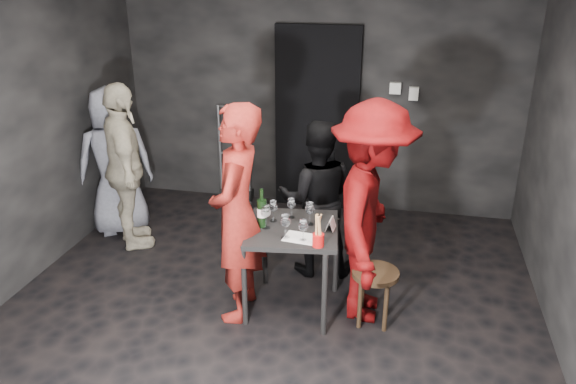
% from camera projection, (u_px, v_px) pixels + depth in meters
% --- Properties ---
extents(floor, '(4.50, 5.00, 0.02)m').
position_uv_depth(floor, '(263.00, 322.00, 4.58)').
color(floor, black).
rests_on(floor, ground).
extents(wall_back, '(4.50, 0.04, 2.70)m').
position_uv_depth(wall_back, '(318.00, 93.00, 6.32)').
color(wall_back, black).
rests_on(wall_back, ground).
extents(doorway, '(0.95, 0.10, 2.10)m').
position_uv_depth(doorway, '(317.00, 120.00, 6.38)').
color(doorway, black).
rests_on(doorway, ground).
extents(wallbox_upper, '(0.12, 0.06, 0.12)m').
position_uv_depth(wallbox_upper, '(395.00, 88.00, 6.06)').
color(wallbox_upper, '#B7B7B2').
rests_on(wallbox_upper, wall_back).
extents(wallbox_lower, '(0.10, 0.06, 0.14)m').
position_uv_depth(wallbox_lower, '(414.00, 94.00, 6.04)').
color(wallbox_lower, '#B7B7B2').
rests_on(wallbox_lower, wall_back).
extents(hand_truck, '(0.39, 0.34, 1.18)m').
position_uv_depth(hand_truck, '(235.00, 185.00, 6.77)').
color(hand_truck, '#B2B2B7').
rests_on(hand_truck, floor).
extents(tasting_table, '(0.72, 0.72, 0.75)m').
position_uv_depth(tasting_table, '(293.00, 238.00, 4.54)').
color(tasting_table, black).
rests_on(tasting_table, floor).
extents(stool, '(0.37, 0.37, 0.47)m').
position_uv_depth(stool, '(375.00, 281.00, 4.44)').
color(stool, black).
rests_on(stool, floor).
extents(server_red, '(0.56, 0.81, 2.11)m').
position_uv_depth(server_red, '(236.00, 195.00, 4.33)').
color(server_red, maroon).
rests_on(server_red, floor).
extents(woman_black, '(0.75, 0.50, 1.43)m').
position_uv_depth(woman_black, '(317.00, 201.00, 5.09)').
color(woman_black, black).
rests_on(woman_black, floor).
extents(man_maroon, '(0.66, 1.40, 2.16)m').
position_uv_depth(man_maroon, '(372.00, 193.00, 4.31)').
color(man_maroon, '#510405').
rests_on(man_maroon, floor).
extents(bystander_cream, '(1.06, 1.21, 1.88)m').
position_uv_depth(bystander_cream, '(124.00, 158.00, 5.48)').
color(bystander_cream, '#BBAF95').
rests_on(bystander_cream, floor).
extents(bystander_grey, '(0.92, 0.82, 1.66)m').
position_uv_depth(bystander_grey, '(114.00, 158.00, 5.82)').
color(bystander_grey, gray).
rests_on(bystander_grey, floor).
extents(tasting_mat, '(0.30, 0.22, 0.00)m').
position_uv_depth(tasting_mat, '(302.00, 238.00, 4.32)').
color(tasting_mat, white).
rests_on(tasting_mat, tasting_table).
extents(wine_glass_a, '(0.10, 0.10, 0.22)m').
position_uv_depth(wine_glass_a, '(266.00, 215.00, 4.44)').
color(wine_glass_a, white).
rests_on(wine_glass_a, tasting_table).
extents(wine_glass_b, '(0.10, 0.10, 0.20)m').
position_uv_depth(wine_glass_b, '(273.00, 210.00, 4.57)').
color(wine_glass_b, white).
rests_on(wine_glass_b, tasting_table).
extents(wine_glass_c, '(0.08, 0.08, 0.19)m').
position_uv_depth(wine_glass_c, '(291.00, 207.00, 4.63)').
color(wine_glass_c, white).
rests_on(wine_glass_c, tasting_table).
extents(wine_glass_d, '(0.10, 0.10, 0.21)m').
position_uv_depth(wine_glass_d, '(285.00, 225.00, 4.29)').
color(wine_glass_d, white).
rests_on(wine_glass_d, tasting_table).
extents(wine_glass_e, '(0.08, 0.08, 0.19)m').
position_uv_depth(wine_glass_e, '(303.00, 229.00, 4.25)').
color(wine_glass_e, white).
rests_on(wine_glass_e, tasting_table).
extents(wine_glass_f, '(0.10, 0.10, 0.21)m').
position_uv_depth(wine_glass_f, '(310.00, 213.00, 4.51)').
color(wine_glass_f, white).
rests_on(wine_glass_f, tasting_table).
extents(wine_bottle, '(0.08, 0.08, 0.32)m').
position_uv_depth(wine_bottle, '(262.00, 212.00, 4.47)').
color(wine_bottle, black).
rests_on(wine_bottle, tasting_table).
extents(breadstick_cup, '(0.09, 0.09, 0.27)m').
position_uv_depth(breadstick_cup, '(318.00, 231.00, 4.16)').
color(breadstick_cup, red).
rests_on(breadstick_cup, tasting_table).
extents(reserved_card, '(0.09, 0.13, 0.10)m').
position_uv_depth(reserved_card, '(329.00, 224.00, 4.45)').
color(reserved_card, white).
rests_on(reserved_card, tasting_table).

